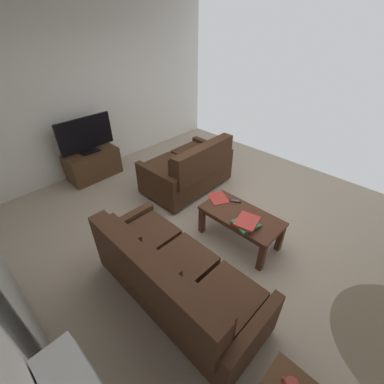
# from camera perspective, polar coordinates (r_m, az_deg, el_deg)

# --- Properties ---
(ground_plane) EXTENTS (5.67, 5.07, 0.01)m
(ground_plane) POSITION_cam_1_polar(r_m,az_deg,el_deg) (3.82, 5.49, -6.81)
(ground_plane) COLOR tan
(wall_right) EXTENTS (0.12, 5.07, 2.74)m
(wall_right) POSITION_cam_1_polar(r_m,az_deg,el_deg) (5.22, -19.95, 20.24)
(wall_right) COLOR white
(wall_right) RESTS_ON ground
(sofa_main) EXTENTS (1.89, 0.81, 0.86)m
(sofa_main) POSITION_cam_1_polar(r_m,az_deg,el_deg) (2.70, -4.41, -18.46)
(sofa_main) COLOR black
(sofa_main) RESTS_ON ground
(loveseat_near) EXTENTS (0.93, 1.45, 0.90)m
(loveseat_near) POSITION_cam_1_polar(r_m,az_deg,el_deg) (4.32, -0.61, 5.05)
(loveseat_near) COLOR black
(loveseat_near) RESTS_ON ground
(coffee_table) EXTENTS (1.02, 0.53, 0.44)m
(coffee_table) POSITION_cam_1_polar(r_m,az_deg,el_deg) (3.36, 10.80, -5.87)
(coffee_table) COLOR #4C2819
(coffee_table) RESTS_ON ground
(floor_lamp) EXTENTS (0.40, 0.40, 1.78)m
(floor_lamp) POSITION_cam_1_polar(r_m,az_deg,el_deg) (1.19, 35.55, -30.68)
(floor_lamp) COLOR olive
(floor_lamp) RESTS_ON ground
(tv_stand) EXTENTS (0.49, 0.91, 0.50)m
(tv_stand) POSITION_cam_1_polar(r_m,az_deg,el_deg) (5.07, -21.13, 5.78)
(tv_stand) COLOR #4C331E
(tv_stand) RESTS_ON ground
(flat_tv) EXTENTS (0.20, 0.96, 0.62)m
(flat_tv) POSITION_cam_1_polar(r_m,az_deg,el_deg) (4.84, -22.56, 11.65)
(flat_tv) COLOR black
(flat_tv) RESTS_ON tv_stand
(book_stack) EXTENTS (0.31, 0.35, 0.08)m
(book_stack) POSITION_cam_1_polar(r_m,az_deg,el_deg) (3.13, 11.98, -6.72)
(book_stack) COLOR #385693
(book_stack) RESTS_ON coffee_table
(tv_remote) EXTENTS (0.16, 0.12, 0.02)m
(tv_remote) POSITION_cam_1_polar(r_m,az_deg,el_deg) (3.50, 9.56, -1.99)
(tv_remote) COLOR black
(tv_remote) RESTS_ON coffee_table
(loose_magazine) EXTENTS (0.35, 0.33, 0.01)m
(loose_magazine) POSITION_cam_1_polar(r_m,az_deg,el_deg) (3.53, 5.86, -1.37)
(loose_magazine) COLOR #C63833
(loose_magazine) RESTS_ON coffee_table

